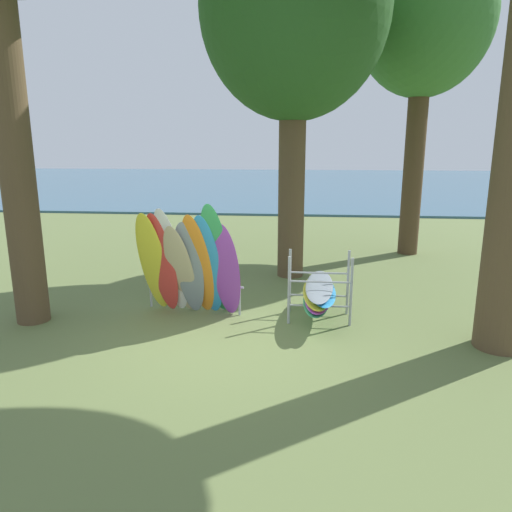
% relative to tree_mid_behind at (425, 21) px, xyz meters
% --- Properties ---
extents(ground_plane, '(80.00, 80.00, 0.00)m').
position_rel_tree_mid_behind_xyz_m(ground_plane, '(-4.37, -6.81, -6.37)').
color(ground_plane, olive).
extents(lake_water, '(80.00, 36.00, 0.10)m').
position_rel_tree_mid_behind_xyz_m(lake_water, '(-4.37, 24.97, -6.32)').
color(lake_water, '#38607A').
rests_on(lake_water, ground).
extents(tree_mid_behind, '(3.63, 3.63, 8.57)m').
position_rel_tree_mid_behind_xyz_m(tree_mid_behind, '(0.00, 0.00, 0.00)').
color(tree_mid_behind, '#4C3823').
rests_on(tree_mid_behind, ground).
extents(tree_far_left_back, '(4.20, 4.20, 8.50)m').
position_rel_tree_mid_behind_xyz_m(tree_far_left_back, '(-3.41, -2.76, -0.36)').
color(tree_far_left_back, brown).
rests_on(tree_far_left_back, ground).
extents(leaning_board_pile, '(2.02, 1.06, 2.21)m').
position_rel_tree_mid_behind_xyz_m(leaning_board_pile, '(-5.21, -5.81, -5.38)').
color(leaning_board_pile, yellow).
rests_on(leaning_board_pile, ground).
extents(board_storage_rack, '(1.15, 2.13, 1.25)m').
position_rel_tree_mid_behind_xyz_m(board_storage_rack, '(-2.82, -5.70, -5.85)').
color(board_storage_rack, '#9EA0A5').
rests_on(board_storage_rack, ground).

